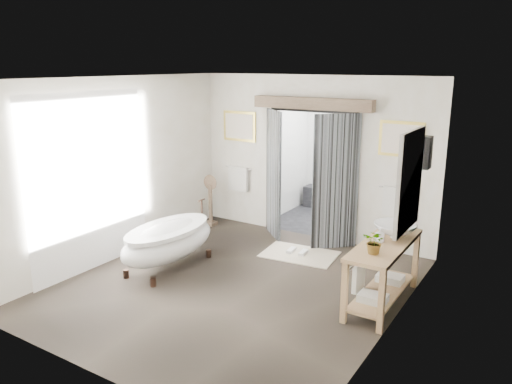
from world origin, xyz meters
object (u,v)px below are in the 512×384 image
at_px(clawfoot_tub, 168,240).
at_px(basin, 395,230).
at_px(vanity, 381,268).
at_px(rug, 300,254).

relative_size(clawfoot_tub, basin, 3.26).
height_order(vanity, basin, basin).
distance_m(clawfoot_tub, rug, 2.18).
bearing_deg(basin, clawfoot_tub, -173.87).
xyz_separation_m(rug, basin, (1.75, -0.69, 0.94)).
bearing_deg(vanity, rug, 149.88).
relative_size(clawfoot_tub, rug, 1.54).
relative_size(clawfoot_tub, vanity, 1.15).
bearing_deg(clawfoot_tub, basin, 14.73).
height_order(vanity, rug, vanity).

